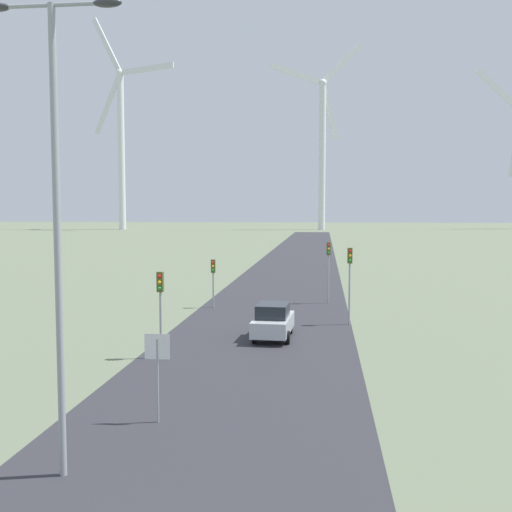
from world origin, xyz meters
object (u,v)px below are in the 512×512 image
at_px(wind_turbine_left, 322,141).
at_px(car_approaching, 273,321).
at_px(traffic_light_post_near_right, 350,269).
at_px(traffic_light_post_near_left, 160,295).
at_px(wind_turbine_far_left, 121,134).
at_px(stop_sign_near, 157,360).
at_px(traffic_light_post_mid_left, 213,272).
at_px(streetlamp, 56,190).
at_px(traffic_light_post_mid_right, 328,259).

bearing_deg(wind_turbine_left, car_approaching, -90.65).
height_order(traffic_light_post_near_right, car_approaching, traffic_light_post_near_right).
relative_size(traffic_light_post_near_left, wind_turbine_far_left, 0.06).
xyz_separation_m(stop_sign_near, traffic_light_post_mid_left, (-2.30, 21.91, 0.44)).
xyz_separation_m(streetlamp, wind_turbine_far_left, (-60.02, 178.90, 24.27)).
bearing_deg(wind_turbine_left, streetlamp, -91.80).
relative_size(stop_sign_near, traffic_light_post_near_left, 0.72).
bearing_deg(stop_sign_near, car_approaching, 78.55).
height_order(streetlamp, traffic_light_post_near_left, streetlamp).
xyz_separation_m(traffic_light_post_near_right, traffic_light_post_mid_right, (-1.16, 7.87, -0.09)).
distance_m(traffic_light_post_near_right, wind_turbine_far_left, 174.39).
distance_m(traffic_light_post_mid_left, car_approaching, 10.56).
xyz_separation_m(traffic_light_post_mid_left, traffic_light_post_mid_right, (7.80, 2.82, 0.76)).
relative_size(wind_turbine_far_left, wind_turbine_left, 1.15).
bearing_deg(stop_sign_near, traffic_light_post_mid_right, 77.47).
distance_m(streetlamp, traffic_light_post_mid_left, 26.30).
height_order(traffic_light_post_mid_right, wind_turbine_left, wind_turbine_left).
relative_size(streetlamp, stop_sign_near, 4.11).
relative_size(car_approaching, wind_turbine_left, 0.07).
xyz_separation_m(car_approaching, wind_turbine_far_left, (-63.93, 162.29, 30.52)).
bearing_deg(traffic_light_post_mid_right, traffic_light_post_mid_left, -160.11).
bearing_deg(traffic_light_post_near_left, traffic_light_post_mid_left, 90.80).
height_order(stop_sign_near, car_approaching, stop_sign_near).
xyz_separation_m(stop_sign_near, traffic_light_post_mid_right, (5.50, 24.73, 1.20)).
relative_size(streetlamp, traffic_light_post_mid_left, 3.53).
distance_m(traffic_light_post_near_right, car_approaching, 6.32).
distance_m(streetlamp, wind_turbine_left, 185.87).
relative_size(streetlamp, car_approaching, 2.78).
bearing_deg(car_approaching, wind_turbine_far_left, 111.50).
relative_size(stop_sign_near, traffic_light_post_mid_right, 0.65).
xyz_separation_m(traffic_light_post_mid_right, car_approaching, (-2.93, -12.07, -2.27)).
height_order(traffic_light_post_mid_left, wind_turbine_left, wind_turbine_left).
distance_m(stop_sign_near, traffic_light_post_mid_left, 22.04).
bearing_deg(traffic_light_post_near_right, car_approaching, -134.28).
xyz_separation_m(traffic_light_post_mid_right, wind_turbine_left, (-1.04, 155.82, 25.81)).
relative_size(traffic_light_post_mid_left, car_approaching, 0.79).
distance_m(car_approaching, wind_turbine_far_left, 177.08).
distance_m(traffic_light_post_near_right, traffic_light_post_mid_left, 10.32).
relative_size(stop_sign_near, traffic_light_post_mid_left, 0.86).
distance_m(streetlamp, traffic_light_post_near_right, 22.63).
height_order(streetlamp, car_approaching, streetlamp).
bearing_deg(car_approaching, streetlamp, -103.23).
bearing_deg(wind_turbine_left, traffic_light_post_near_left, -92.18).
distance_m(streetlamp, wind_turbine_far_left, 190.25).
bearing_deg(traffic_light_post_near_left, wind_turbine_far_left, 109.54).
relative_size(traffic_light_post_mid_left, traffic_light_post_mid_right, 0.76).
distance_m(traffic_light_post_mid_right, wind_turbine_far_left, 166.84).
height_order(traffic_light_post_mid_left, car_approaching, traffic_light_post_mid_left).
height_order(traffic_light_post_near_left, traffic_light_post_mid_right, traffic_light_post_mid_right).
bearing_deg(traffic_light_post_near_left, traffic_light_post_mid_right, 65.59).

